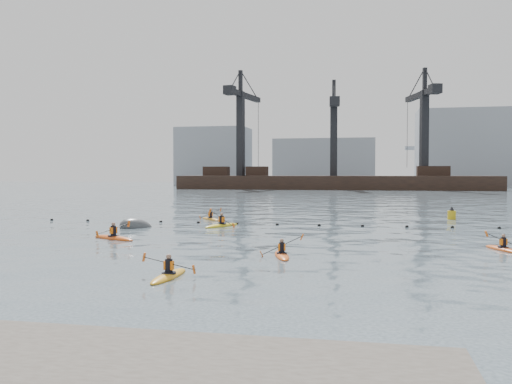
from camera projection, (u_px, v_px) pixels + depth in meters
ground at (134, 291)px, 17.14m from camera, size 400.00×400.00×0.00m
float_line at (257, 224)px, 39.31m from camera, size 33.24×0.73×0.24m
barge_pier at (332, 181)px, 124.87m from camera, size 72.00×19.30×29.50m
skyline at (349, 155)px, 163.59m from camera, size 141.00×28.00×22.00m
kayaker_0 at (282, 255)px, 24.15m from camera, size 1.94×2.89×1.12m
kayaker_1 at (169, 275)px, 19.29m from camera, size 2.01×2.98×0.97m
kayaker_2 at (113, 237)px, 30.54m from camera, size 3.29×2.14×1.09m
kayaker_3 at (222, 225)px, 37.73m from camera, size 2.20×3.34×1.35m
kayaker_4 at (503, 249)px, 26.06m from camera, size 1.87×2.84×1.07m
kayaker_5 at (210, 219)px, 43.26m from camera, size 2.29×2.51×1.03m
mooring_buoy at (136, 227)px, 37.04m from camera, size 2.76×2.98×1.70m
nav_buoy at (452, 215)px, 43.46m from camera, size 0.65×0.65×1.19m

